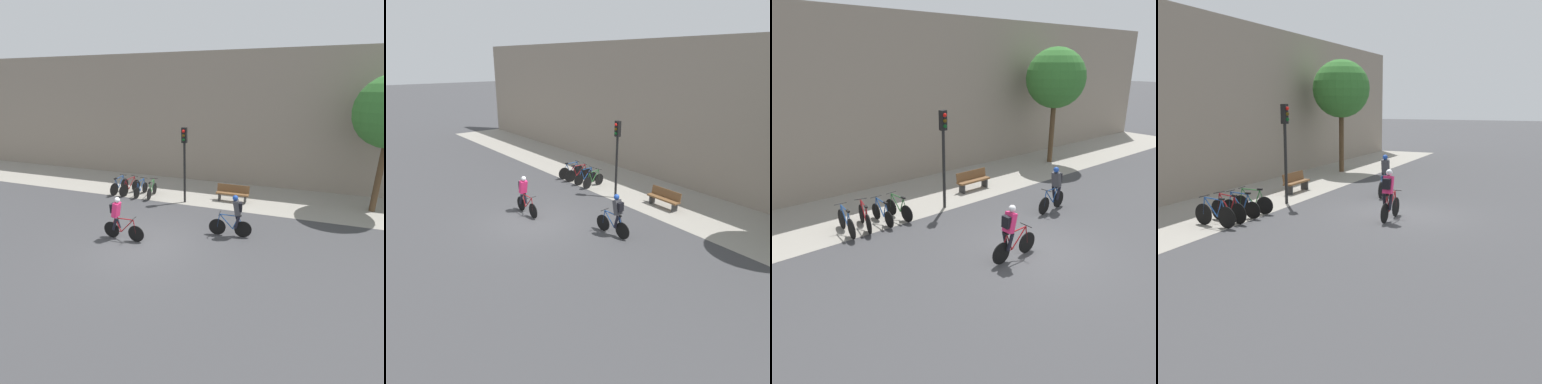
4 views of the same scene
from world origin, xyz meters
The scene contains 12 objects.
ground centered at (0.00, 0.00, 0.00)m, with size 200.00×200.00×0.00m, color #3D3D3F.
kerb_strip centered at (0.00, 6.75, 0.00)m, with size 44.00×4.50×0.01m, color gray.
building_facade centered at (0.00, 9.30, 3.91)m, with size 44.00×0.60×7.82m, color gray.
cyclist_pink centered at (-1.08, 0.16, 0.95)m, with size 1.81×0.46×1.78m.
cyclist_grey centered at (3.22, 1.87, 0.95)m, with size 1.75×0.48×1.79m.
parked_bike_0 centered at (-4.13, 5.06, 0.42)m, with size 0.46×1.72×0.99m.
parked_bike_1 centered at (-3.44, 5.06, 0.41)m, with size 0.51×1.72×0.99m.
parked_bike_2 centered at (-2.75, 5.06, 0.38)m, with size 0.46×1.61×0.94m.
parked_bike_3 centered at (-2.06, 5.06, 0.39)m, with size 0.46×1.62×0.96m.
traffic_light_pole centered at (-0.03, 4.85, 2.71)m, with size 0.26×0.30×3.94m.
bench centered at (2.33, 5.83, 0.47)m, with size 1.73×0.44×0.89m.
street_tree_0 centered at (9.16, 6.75, 4.76)m, with size 3.29×3.29×6.43m.
Camera 4 is at (-16.24, -5.20, 3.98)m, focal length 45.00 mm.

